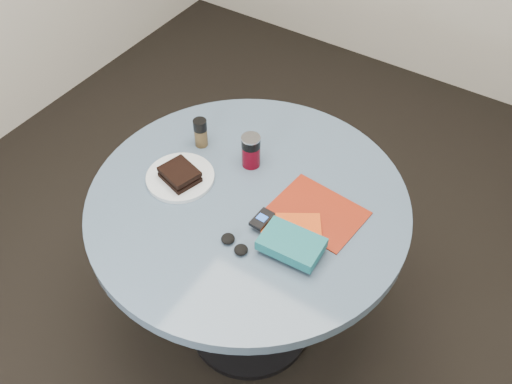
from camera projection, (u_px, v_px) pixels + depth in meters
The scene contains 11 objects.
ground at pixel (250, 324), 2.30m from camera, with size 4.00×4.00×0.00m, color black.
table at pixel (248, 233), 1.87m from camera, with size 1.00×1.00×0.75m.
plate at pixel (180, 177), 1.81m from camera, with size 0.22×0.22×0.01m, color silver.
sandwich at pixel (180, 174), 1.78m from camera, with size 0.13×0.12×0.04m.
soda_can at pixel (251, 151), 1.82m from camera, with size 0.07×0.07×0.12m.
pepper_grinder at pixel (201, 133), 1.89m from camera, with size 0.06×0.06×0.10m.
magazine at pixel (318, 212), 1.72m from camera, with size 0.27×0.20×0.00m, color maroon.
red_book at pixel (291, 230), 1.66m from camera, with size 0.17×0.12×0.01m, color #C23D0F.
novel at pixel (291, 244), 1.59m from camera, with size 0.17×0.11×0.03m, color #13545B.
mp3_player at pixel (262, 219), 1.67m from camera, with size 0.05×0.08×0.01m.
headphones at pixel (234, 244), 1.62m from camera, with size 0.10×0.06×0.02m.
Camera 1 is at (0.66, -0.98, 2.05)m, focal length 40.00 mm.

